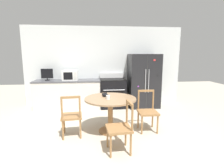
# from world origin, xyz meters

# --- Properties ---
(ground_plane) EXTENTS (14.00, 14.00, 0.00)m
(ground_plane) POSITION_xyz_m (0.00, 0.00, 0.00)
(ground_plane) COLOR beige
(back_wall) EXTENTS (5.20, 0.10, 2.60)m
(back_wall) POSITION_xyz_m (0.00, 2.65, 1.30)
(back_wall) COLOR silver
(back_wall) RESTS_ON ground_plane
(kitchen_counter) EXTENTS (2.05, 0.64, 0.90)m
(kitchen_counter) POSITION_xyz_m (-1.19, 2.29, 0.45)
(kitchen_counter) COLOR silver
(kitchen_counter) RESTS_ON ground_plane
(refrigerator) EXTENTS (0.96, 0.74, 1.71)m
(refrigerator) POSITION_xyz_m (1.24, 2.22, 0.86)
(refrigerator) COLOR black
(refrigerator) RESTS_ON ground_plane
(oven_range) EXTENTS (0.80, 0.68, 1.08)m
(oven_range) POSITION_xyz_m (0.24, 2.26, 0.47)
(oven_range) COLOR black
(oven_range) RESTS_ON ground_plane
(microwave) EXTENTS (0.47, 0.37, 0.31)m
(microwave) POSITION_xyz_m (-1.10, 2.28, 1.06)
(microwave) COLOR white
(microwave) RESTS_ON kitchen_counter
(countertop_tv) EXTENTS (0.35, 0.16, 0.36)m
(countertop_tv) POSITION_xyz_m (-1.81, 2.35, 1.09)
(countertop_tv) COLOR black
(countertop_tv) RESTS_ON kitchen_counter
(dining_table) EXTENTS (1.12, 1.12, 0.77)m
(dining_table) POSITION_xyz_m (-0.02, 0.43, 0.60)
(dining_table) COLOR #997551
(dining_table) RESTS_ON ground_plane
(dining_chair_near) EXTENTS (0.45, 0.45, 0.90)m
(dining_chair_near) POSITION_xyz_m (0.07, -0.40, 0.43)
(dining_chair_near) COLOR #9E7042
(dining_chair_near) RESTS_ON ground_plane
(dining_chair_left) EXTENTS (0.45, 0.45, 0.90)m
(dining_chair_left) POSITION_xyz_m (-0.85, 0.28, 0.43)
(dining_chair_left) COLOR #9E7042
(dining_chair_left) RESTS_ON ground_plane
(dining_chair_right) EXTENTS (0.43, 0.43, 0.90)m
(dining_chair_right) POSITION_xyz_m (0.81, 0.40, 0.43)
(dining_chair_right) COLOR #9E7042
(dining_chair_right) RESTS_ON ground_plane
(candle_glass) EXTENTS (0.09, 0.09, 0.09)m
(candle_glass) POSITION_xyz_m (-0.08, 0.33, 0.80)
(candle_glass) COLOR silver
(candle_glass) RESTS_ON dining_table
(wallet) EXTENTS (0.16, 0.17, 0.07)m
(wallet) POSITION_xyz_m (-0.12, 0.59, 0.79)
(wallet) COLOR black
(wallet) RESTS_ON dining_table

